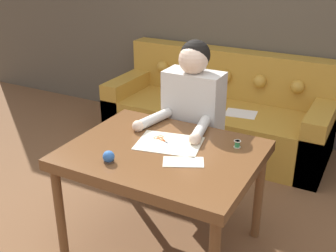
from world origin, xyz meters
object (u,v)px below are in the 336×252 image
Objects in this scene: couch at (218,114)px; thread_spool at (237,144)px; dining_table at (162,161)px; person at (192,124)px; pin_cushion at (109,157)px; scissors at (163,140)px.

thread_spool is (0.68, -1.42, 0.44)m from couch.
couch is (-0.28, 1.67, -0.34)m from dining_table.
couch is 48.55× the size of thread_spool.
person reaches higher than thread_spool.
dining_table is at bearing -147.52° from thread_spool.
thread_spool is at bearing 42.04° from pin_cushion.
couch is at bearing 98.08° from scissors.
pin_cushion is at bearing -137.96° from thread_spool.
couch is 1.63m from thread_spool.
person is at bearing -79.02° from couch.
person reaches higher than scissors.
scissors is at bearing -163.07° from thread_spool.
pin_cushion is at bearing -98.53° from person.
pin_cushion is (-0.13, -0.87, 0.10)m from person.
pin_cushion is (-0.60, -0.54, 0.01)m from thread_spool.
scissors is (-0.06, 0.11, 0.08)m from dining_table.
pin_cushion reaches higher than dining_table.
thread_spool is 0.63× the size of pin_cushion.
person is 5.74× the size of scissors.
thread_spool reaches higher than dining_table.
scissors is 0.48m from thread_spool.
pin_cushion is (-0.14, -0.40, 0.03)m from scissors.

